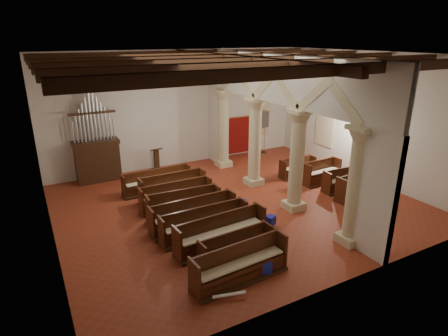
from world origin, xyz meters
TOP-DOWN VIEW (x-y plane):
  - floor at (0.00, 0.00)m, footprint 14.00×14.00m
  - ceiling at (0.00, 0.00)m, footprint 14.00×14.00m
  - wall_back at (0.00, 6.00)m, footprint 14.00×0.02m
  - wall_front at (0.00, -6.00)m, footprint 14.00×0.02m
  - wall_left at (-7.00, 0.00)m, footprint 0.02×12.00m
  - wall_right at (7.00, 0.00)m, footprint 0.02×12.00m
  - ceiling_beams at (0.00, 0.00)m, footprint 13.80×11.80m
  - arcade at (1.80, 0.00)m, footprint 0.90×11.90m
  - window_right_a at (6.98, -1.50)m, footprint 0.03×1.00m
  - window_right_b at (6.98, 2.50)m, footprint 0.03×1.00m
  - window_back at (5.00, 5.98)m, footprint 1.00×0.03m
  - pipe_organ at (-4.50, 5.50)m, footprint 2.10×0.85m
  - lectern at (-1.59, 5.49)m, footprint 0.54×0.55m
  - dossal_curtain at (3.50, 5.92)m, footprint 1.80×0.07m
  - processional_banner at (5.12, 5.49)m, footprint 0.59×0.75m
  - hymnal_box_a at (-1.75, -4.64)m, footprint 0.42×0.37m
  - hymnal_box_b at (0.08, -2.32)m, footprint 0.42×0.38m
  - hymnal_box_c at (-0.03, -0.54)m, footprint 0.34×0.29m
  - tube_heater_a at (-3.22, -5.11)m, footprint 0.90×0.33m
  - tube_heater_b at (-2.65, -4.24)m, footprint 0.95×0.35m
  - nave_pew_0 at (-2.53, -4.51)m, footprint 3.04×0.94m
  - nave_pew_1 at (-2.13, -3.62)m, footprint 2.50×0.81m
  - nave_pew_2 at (-2.16, -2.67)m, footprint 3.29×0.96m
  - nave_pew_3 at (-2.33, -1.78)m, footprint 3.19×0.74m
  - nave_pew_4 at (-2.41, -1.00)m, footprint 3.26×0.81m
  - nave_pew_5 at (-2.43, -0.17)m, footprint 2.87×0.95m
  - nave_pew_6 at (-2.32, 0.90)m, footprint 2.98×0.71m
  - nave_pew_7 at (-2.16, 1.71)m, footprint 2.85×0.80m
  - nave_pew_8 at (-2.47, 2.87)m, footprint 3.12×0.78m
  - aisle_pew_0 at (4.72, -2.02)m, footprint 1.99×0.88m
  - aisle_pew_1 at (4.84, -1.05)m, footprint 1.79×0.78m
  - aisle_pew_2 at (4.72, 0.14)m, footprint 2.01×0.82m
  - aisle_pew_3 at (4.26, 1.33)m, footprint 1.89×0.69m

SIDE VIEW (x-z plane):
  - floor at x=0.00m, z-range 0.00..0.00m
  - tube_heater_a at x=-3.22m, z-range 0.11..0.21m
  - tube_heater_b at x=-2.65m, z-range 0.11..0.21m
  - hymnal_box_c at x=-0.03m, z-range 0.10..0.40m
  - hymnal_box_b at x=0.08m, z-range 0.10..0.44m
  - hymnal_box_a at x=-1.75m, z-range 0.10..0.45m
  - aisle_pew_3 at x=4.26m, z-range -0.16..0.80m
  - nave_pew_1 at x=-2.13m, z-range -0.17..0.81m
  - nave_pew_8 at x=-2.47m, z-range -0.17..0.84m
  - aisle_pew_1 at x=4.84m, z-range -0.17..0.86m
  - nave_pew_6 at x=-2.32m, z-range -0.18..0.88m
  - nave_pew_3 at x=-2.33m, z-range -0.18..0.89m
  - nave_pew_4 at x=-2.41m, z-range -0.19..0.92m
  - nave_pew_0 at x=-2.53m, z-range -0.19..0.93m
  - aisle_pew_2 at x=4.72m, z-range -0.18..0.92m
  - nave_pew_2 at x=-2.16m, z-range -0.19..0.94m
  - nave_pew_5 at x=-2.43m, z-range -0.19..0.94m
  - nave_pew_7 at x=-2.16m, z-range -0.19..0.95m
  - aisle_pew_0 at x=4.72m, z-range -0.18..0.95m
  - lectern at x=-1.59m, z-range -0.11..1.15m
  - processional_banner at x=5.12m, z-range -0.50..2.16m
  - dossal_curtain at x=3.50m, z-range 0.08..2.25m
  - pipe_organ at x=-4.50m, z-range -0.83..3.57m
  - window_right_a at x=6.98m, z-range 1.10..3.30m
  - window_right_b at x=6.98m, z-range 1.10..3.30m
  - window_back at x=5.00m, z-range 1.10..3.30m
  - wall_back at x=0.00m, z-range 0.00..6.00m
  - wall_front at x=0.00m, z-range 0.00..6.00m
  - wall_left at x=-7.00m, z-range 0.00..6.00m
  - wall_right at x=7.00m, z-range 0.00..6.00m
  - arcade at x=1.80m, z-range 0.56..6.56m
  - ceiling_beams at x=0.00m, z-range 5.67..5.97m
  - ceiling at x=0.00m, z-range 6.00..6.00m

